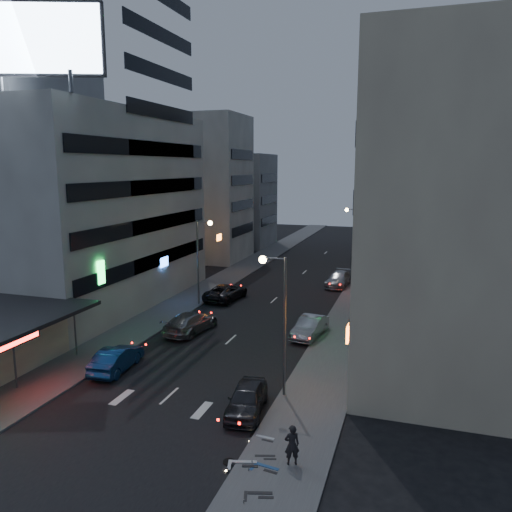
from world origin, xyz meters
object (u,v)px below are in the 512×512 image
at_px(parked_car_right_mid, 310,327).
at_px(scooter_black_a, 273,480).
at_px(parked_car_right_far, 339,279).
at_px(parked_car_left, 226,292).
at_px(person, 292,445).
at_px(scooter_silver_b, 275,429).
at_px(scooter_black_b, 276,445).
at_px(road_car_silver, 191,322).
at_px(road_car_blue, 117,359).
at_px(scooter_silver_a, 258,449).
at_px(scooter_blue, 280,458).
at_px(parked_car_right_near, 247,399).

relative_size(parked_car_right_mid, scooter_black_a, 2.78).
bearing_deg(parked_car_right_far, parked_car_left, -131.15).
distance_m(person, scooter_silver_b, 2.25).
bearing_deg(scooter_black_b, person, -135.12).
height_order(road_car_silver, person, person).
relative_size(road_car_blue, road_car_silver, 0.84).
relative_size(parked_car_right_mid, road_car_blue, 1.00).
distance_m(road_car_blue, scooter_black_a, 15.77).
bearing_deg(road_car_silver, scooter_silver_a, 131.60).
distance_m(parked_car_right_mid, scooter_black_b, 16.62).
relative_size(scooter_silver_a, scooter_black_b, 1.21).
height_order(parked_car_right_mid, scooter_silver_a, parked_car_right_mid).
bearing_deg(scooter_silver_b, scooter_blue, -154.89).
bearing_deg(road_car_blue, scooter_black_a, 140.69).
bearing_deg(parked_car_right_near, parked_car_right_far, 81.67).
bearing_deg(scooter_silver_a, scooter_silver_b, -22.06).
xyz_separation_m(parked_car_right_near, scooter_silver_b, (2.22, -2.24, -0.16)).
bearing_deg(scooter_black_b, road_car_silver, 20.68).
bearing_deg(parked_car_right_mid, scooter_silver_a, -78.58).
xyz_separation_m(parked_car_right_mid, scooter_black_a, (2.51, -19.05, -0.14)).
height_order(parked_car_left, road_car_blue, parked_car_left).
bearing_deg(parked_car_right_mid, road_car_silver, -161.36).
relative_size(parked_car_left, scooter_silver_b, 3.55).
bearing_deg(parked_car_right_mid, scooter_black_b, -76.22).
xyz_separation_m(parked_car_right_near, scooter_black_a, (3.23, -6.12, -0.13)).
relative_size(parked_car_right_far, road_car_blue, 1.15).
bearing_deg(parked_car_right_mid, parked_car_left, 148.23).
bearing_deg(scooter_black_a, parked_car_left, 8.59).
bearing_deg(parked_car_right_far, person, -79.08).
relative_size(road_car_silver, scooter_silver_b, 3.51).
relative_size(person, scooter_silver_b, 1.14).
distance_m(person, scooter_silver_a, 1.55).
relative_size(parked_car_right_near, person, 2.47).
relative_size(scooter_silver_a, scooter_blue, 1.10).
height_order(scooter_silver_a, scooter_black_b, scooter_silver_a).
bearing_deg(road_car_silver, scooter_black_a, 131.57).
relative_size(road_car_silver, scooter_black_a, 3.29).
bearing_deg(person, road_car_blue, -53.13).
distance_m(parked_car_right_far, road_car_blue, 29.39).
height_order(scooter_black_a, scooter_black_b, scooter_black_a).
xyz_separation_m(scooter_silver_a, scooter_silver_b, (0.24, 2.05, -0.09)).
bearing_deg(scooter_silver_b, parked_car_right_near, 49.22).
relative_size(parked_car_right_mid, road_car_silver, 0.84).
distance_m(road_car_silver, scooter_silver_b, 17.09).
relative_size(parked_car_right_mid, person, 2.59).
bearing_deg(scooter_blue, road_car_blue, 69.10).
xyz_separation_m(person, scooter_blue, (-0.39, -0.50, -0.39)).
bearing_deg(road_car_silver, person, 135.68).
relative_size(road_car_silver, person, 3.07).
bearing_deg(scooter_blue, parked_car_right_near, 42.68).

